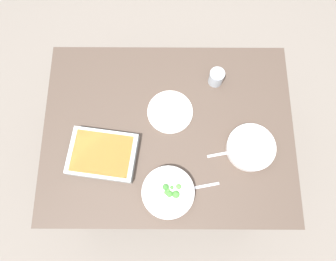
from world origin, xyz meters
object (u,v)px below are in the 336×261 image
(broccoli_bowl, at_px, (168,192))
(drink_cup, at_px, (216,78))
(side_plate, at_px, (170,112))
(spoon_by_broccoli, at_px, (194,188))
(spoon_by_stew, at_px, (231,152))
(baking_dish, at_px, (102,155))
(stew_bowl, at_px, (250,148))

(broccoli_bowl, xyz_separation_m, drink_cup, (-0.23, -0.55, 0.01))
(side_plate, bearing_deg, spoon_by_broccoli, 107.19)
(drink_cup, distance_m, spoon_by_stew, 0.37)
(drink_cup, bearing_deg, baking_dish, 35.83)
(stew_bowl, distance_m, side_plate, 0.41)
(spoon_by_broccoli, bearing_deg, side_plate, -72.81)
(side_plate, height_order, spoon_by_broccoli, side_plate)
(baking_dish, relative_size, side_plate, 1.48)
(drink_cup, bearing_deg, side_plate, 36.55)
(stew_bowl, xyz_separation_m, baking_dish, (0.68, 0.04, 0.00))
(broccoli_bowl, bearing_deg, spoon_by_stew, -147.18)
(broccoli_bowl, xyz_separation_m, spoon_by_broccoli, (-0.12, -0.02, -0.03))
(baking_dish, relative_size, drink_cup, 3.84)
(side_plate, distance_m, spoon_by_stew, 0.35)
(stew_bowl, height_order, side_plate, stew_bowl)
(baking_dish, distance_m, side_plate, 0.38)
(spoon_by_stew, bearing_deg, side_plate, -34.76)
(side_plate, height_order, spoon_by_stew, side_plate)
(broccoli_bowl, distance_m, drink_cup, 0.60)
(drink_cup, bearing_deg, spoon_by_stew, 99.31)
(broccoli_bowl, height_order, drink_cup, drink_cup)
(side_plate, xyz_separation_m, spoon_by_broccoli, (-0.11, 0.36, -0.00))
(baking_dish, height_order, side_plate, baking_dish)
(stew_bowl, bearing_deg, drink_cup, -67.30)
(stew_bowl, distance_m, spoon_by_stew, 0.09)
(stew_bowl, distance_m, drink_cup, 0.38)
(drink_cup, distance_m, side_plate, 0.28)
(spoon_by_stew, relative_size, spoon_by_broccoli, 1.00)
(drink_cup, height_order, side_plate, drink_cup)
(drink_cup, relative_size, spoon_by_broccoli, 0.48)
(drink_cup, relative_size, side_plate, 0.39)
(baking_dish, xyz_separation_m, spoon_by_stew, (-0.59, -0.02, -0.03))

